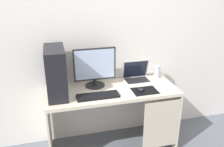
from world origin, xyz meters
name	(u,v)px	position (x,y,z in m)	size (l,w,h in m)	color
ground_plane	(112,146)	(0.00, 0.00, 0.00)	(8.00, 8.00, 0.00)	slate
wall_back	(105,30)	(0.00, 0.32, 1.30)	(4.00, 0.05, 2.60)	silver
desk	(114,102)	(0.02, -0.01, 0.58)	(1.38, 0.55, 0.73)	beige
pc_tower	(56,72)	(-0.56, 0.02, 0.98)	(0.19, 0.43, 0.49)	black
monitor	(95,68)	(-0.16, 0.12, 0.95)	(0.45, 0.21, 0.43)	#232326
laptop	(137,77)	(0.33, 0.15, 0.78)	(0.30, 0.25, 0.24)	white
speaker	(157,72)	(0.59, 0.17, 0.81)	(0.07, 0.07, 0.15)	#B7BCC6
keyboard	(98,96)	(-0.18, -0.14, 0.75)	(0.42, 0.14, 0.02)	black
mousepad	(145,91)	(0.32, -0.13, 0.74)	(0.26, 0.20, 0.01)	black
mouse_left	(140,89)	(0.28, -0.12, 0.76)	(0.06, 0.10, 0.03)	black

